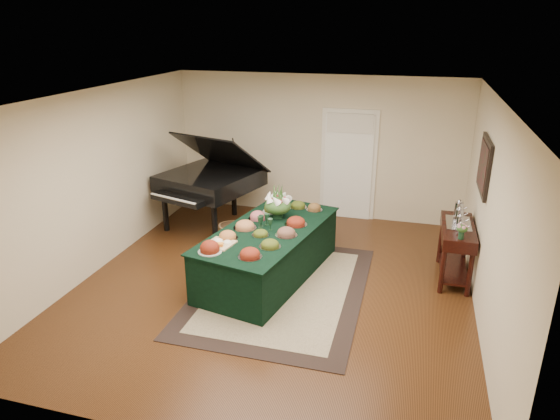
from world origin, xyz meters
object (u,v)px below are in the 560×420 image
(grand_piano, at_px, (210,180))
(mahogany_sideboard, at_px, (457,238))
(floral_centerpiece, at_px, (278,202))
(buffet_table, at_px, (269,252))

(grand_piano, distance_m, mahogany_sideboard, 4.34)
(grand_piano, relative_size, mahogany_sideboard, 1.75)
(mahogany_sideboard, bearing_deg, floral_centerpiece, -175.43)
(buffet_table, bearing_deg, floral_centerpiece, 88.66)
(floral_centerpiece, height_order, grand_piano, grand_piano)
(mahogany_sideboard, bearing_deg, grand_piano, 167.67)
(floral_centerpiece, xyz_separation_m, grand_piano, (-1.59, 1.14, -0.11))
(buffet_table, bearing_deg, grand_piano, 134.82)
(buffet_table, height_order, mahogany_sideboard, mahogany_sideboard)
(floral_centerpiece, bearing_deg, buffet_table, -91.34)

